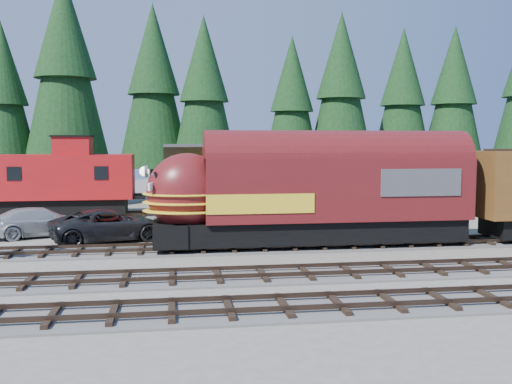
{
  "coord_description": "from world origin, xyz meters",
  "views": [
    {
      "loc": [
        -5.92,
        -24.23,
        5.4
      ],
      "look_at": [
        -1.77,
        4.0,
        2.91
      ],
      "focal_mm": 40.0,
      "sensor_mm": 36.0,
      "label": 1
    }
  ],
  "objects": [
    {
      "name": "track_spur",
      "position": [
        -10.0,
        18.0,
        0.06
      ],
      "size": [
        32.0,
        3.2,
        0.33
      ],
      "color": "#4C4947",
      "rests_on": "ground"
    },
    {
      "name": "depot",
      "position": [
        -0.0,
        10.5,
        2.96
      ],
      "size": [
        12.8,
        7.0,
        5.3
      ],
      "color": "gold",
      "rests_on": "ground"
    },
    {
      "name": "conifer_backdrop",
      "position": [
        4.02,
        24.84,
        10.22
      ],
      "size": [
        79.91,
        23.37,
        17.02
      ],
      "color": "black",
      "rests_on": "ground"
    },
    {
      "name": "pickup_truck_b",
      "position": [
        -13.46,
        9.66,
        0.84
      ],
      "size": [
        6.22,
        4.4,
        1.67
      ],
      "primitive_type": "imported",
      "rotation": [
        0.0,
        0.0,
        1.97
      ],
      "color": "#A9ADB1",
      "rests_on": "ground"
    },
    {
      "name": "caboose",
      "position": [
        -13.91,
        18.0,
        2.69
      ],
      "size": [
        10.49,
        3.04,
        5.45
      ],
      "color": "black",
      "rests_on": "ground"
    },
    {
      "name": "pickup_truck_a",
      "position": [
        -9.37,
        7.47,
        0.87
      ],
      "size": [
        6.89,
        4.82,
        1.75
      ],
      "primitive_type": "imported",
      "rotation": [
        0.0,
        0.0,
        1.91
      ],
      "color": "black",
      "rests_on": "ground"
    },
    {
      "name": "locomotive",
      "position": [
        0.67,
        4.0,
        2.64
      ],
      "size": [
        16.72,
        3.32,
        4.55
      ],
      "color": "black",
      "rests_on": "ground"
    },
    {
      "name": "ground",
      "position": [
        0.0,
        0.0,
        0.0
      ],
      "size": [
        120.0,
        120.0,
        0.0
      ],
      "primitive_type": "plane",
      "color": "#6B665B",
      "rests_on": "ground"
    },
    {
      "name": "track_siding",
      "position": [
        10.0,
        4.0,
        0.06
      ],
      "size": [
        68.0,
        3.2,
        0.33
      ],
      "color": "#4C4947",
      "rests_on": "ground"
    }
  ]
}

